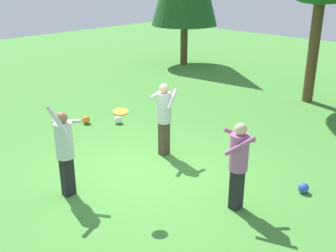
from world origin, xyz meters
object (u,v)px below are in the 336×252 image
(person_catcher, at_px, (239,159))
(ball_white, at_px, (118,120))
(ball_blue, at_px, (303,188))
(person_bystander, at_px, (164,113))
(ball_orange, at_px, (86,120))
(person_thrower, at_px, (65,146))
(frisbee, at_px, (121,112))

(person_catcher, distance_m, ball_white, 5.26)
(ball_blue, bearing_deg, person_bystander, -169.46)
(person_bystander, xyz_separation_m, ball_orange, (-3.07, -0.06, -0.93))
(person_thrower, height_order, frisbee, person_thrower)
(ball_orange, distance_m, ball_white, 0.93)
(person_thrower, distance_m, ball_orange, 4.07)
(frisbee, relative_size, ball_blue, 1.81)
(person_catcher, relative_size, frisbee, 4.40)
(person_bystander, height_order, frisbee, frisbee)
(frisbee, height_order, ball_orange, frisbee)
(person_catcher, bearing_deg, person_bystander, -51.87)
(person_bystander, bearing_deg, ball_white, -127.08)
(person_thrower, bearing_deg, ball_white, 91.67)
(person_catcher, distance_m, ball_orange, 5.78)
(person_catcher, height_order, ball_blue, person_catcher)
(person_thrower, xyz_separation_m, frisbee, (0.92, 0.64, 0.75))
(person_bystander, height_order, ball_white, person_bystander)
(person_bystander, distance_m, frisbee, 2.30)
(person_catcher, bearing_deg, ball_orange, -42.46)
(frisbee, distance_m, ball_white, 4.49)
(person_bystander, xyz_separation_m, ball_blue, (3.26, 0.61, -0.93))
(person_catcher, height_order, ball_orange, person_catcher)
(ball_orange, xyz_separation_m, ball_blue, (6.33, 0.67, -0.01))
(person_thrower, height_order, ball_white, person_thrower)
(frisbee, distance_m, ball_orange, 4.70)
(frisbee, xyz_separation_m, ball_white, (-3.28, 2.58, -1.67))
(person_thrower, distance_m, ball_white, 4.09)
(person_catcher, bearing_deg, frisbee, 0.00)
(person_thrower, height_order, ball_orange, person_thrower)
(person_thrower, relative_size, ball_white, 8.28)
(ball_orange, bearing_deg, ball_blue, 6.02)
(person_catcher, xyz_separation_m, frisbee, (-1.73, -1.23, 0.79))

